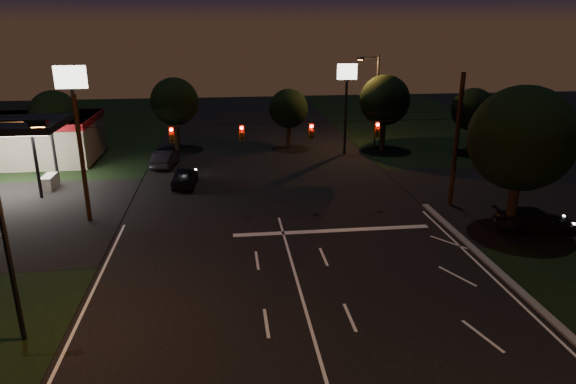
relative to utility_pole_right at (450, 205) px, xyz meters
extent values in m
plane|color=black|center=(-12.00, -15.00, 0.00)|extent=(140.00, 140.00, 0.00)
cube|color=black|center=(8.00, 1.00, 0.00)|extent=(20.00, 16.00, 0.02)
cube|color=silver|center=(-9.00, -3.50, 0.01)|extent=(12.00, 0.50, 0.01)
cylinder|color=black|center=(0.00, 0.00, 0.00)|extent=(0.30, 0.30, 9.00)
cylinder|color=black|center=(-24.00, 0.00, 0.00)|extent=(0.28, 0.28, 8.00)
cylinder|color=black|center=(-12.00, 0.00, 6.00)|extent=(24.00, 0.03, 0.03)
cylinder|color=black|center=(-12.00, 0.00, 6.50)|extent=(24.00, 0.02, 0.02)
cube|color=#3F3307|center=(-18.50, 0.00, 5.45)|extent=(0.32, 0.26, 1.00)
sphere|color=#FF0705|center=(-18.50, -0.16, 5.78)|extent=(0.22, 0.22, 0.22)
sphere|color=black|center=(-18.50, -0.16, 5.45)|extent=(0.20, 0.20, 0.20)
sphere|color=black|center=(-18.50, -0.16, 5.12)|extent=(0.20, 0.20, 0.20)
cube|color=#3F3307|center=(-14.20, 0.00, 5.45)|extent=(0.32, 0.26, 1.00)
sphere|color=#FF0705|center=(-14.20, -0.16, 5.78)|extent=(0.22, 0.22, 0.22)
sphere|color=black|center=(-14.20, -0.16, 5.45)|extent=(0.20, 0.20, 0.20)
sphere|color=black|center=(-14.20, -0.16, 5.12)|extent=(0.20, 0.20, 0.20)
cube|color=#3F3307|center=(-9.80, 0.00, 5.45)|extent=(0.32, 0.26, 1.00)
sphere|color=#FF0705|center=(-9.80, -0.16, 5.78)|extent=(0.22, 0.22, 0.22)
sphere|color=black|center=(-9.80, -0.16, 5.45)|extent=(0.20, 0.20, 0.20)
sphere|color=black|center=(-9.80, -0.16, 5.12)|extent=(0.20, 0.20, 0.20)
cube|color=#3F3307|center=(-5.50, 0.00, 5.45)|extent=(0.32, 0.26, 1.00)
sphere|color=#FF0705|center=(-5.50, -0.16, 5.78)|extent=(0.22, 0.22, 0.22)
sphere|color=black|center=(-5.50, -0.16, 5.45)|extent=(0.20, 0.20, 0.20)
sphere|color=black|center=(-5.50, -0.16, 5.12)|extent=(0.20, 0.20, 0.20)
cube|color=gray|center=(-34.00, 16.00, 2.00)|extent=(14.00, 8.00, 4.00)
cube|color=maroon|center=(-34.00, 16.00, 3.70)|extent=(14.20, 8.20, 0.60)
cube|color=gray|center=(-28.50, 7.00, 0.55)|extent=(0.80, 2.00, 1.10)
cylinder|color=black|center=(-28.50, 5.00, 2.40)|extent=(0.24, 0.24, 4.80)
cylinder|color=black|center=(-28.50, 9.00, 2.40)|extent=(0.24, 0.24, 4.80)
cylinder|color=black|center=(-26.00, 7.00, 3.75)|extent=(0.24, 0.24, 7.50)
cube|color=white|center=(-26.00, 7.00, 8.30)|extent=(2.20, 0.30, 1.60)
cylinder|color=black|center=(-4.00, 15.00, 3.50)|extent=(0.24, 0.24, 7.00)
cube|color=white|center=(-4.00, 15.00, 7.70)|extent=(1.80, 0.30, 1.40)
cylinder|color=black|center=(-23.50, -13.00, 4.50)|extent=(0.20, 0.20, 9.00)
cylinder|color=black|center=(-22.60, -13.00, 8.80)|extent=(1.80, 0.12, 0.12)
cube|color=black|center=(-21.70, -13.00, 8.70)|extent=(0.60, 0.35, 0.22)
cube|color=orange|center=(-21.70, -13.00, 8.58)|extent=(0.45, 0.25, 0.04)
cylinder|color=black|center=(-0.50, 17.00, 4.50)|extent=(0.20, 0.20, 9.00)
cylinder|color=black|center=(-1.40, 17.00, 8.80)|extent=(1.80, 0.12, 0.12)
cube|color=black|center=(-2.30, 17.00, 8.70)|extent=(0.60, 0.35, 0.22)
cube|color=orange|center=(-2.30, 17.00, 8.58)|extent=(0.45, 0.25, 0.04)
cylinder|color=black|center=(1.50, -5.00, 2.00)|extent=(0.60, 0.60, 4.00)
sphere|color=black|center=(1.50, -5.00, 5.76)|extent=(6.00, 6.00, 6.00)
sphere|color=black|center=(2.10, -4.55, 5.58)|extent=(4.50, 4.50, 4.50)
sphere|color=black|center=(0.90, -4.70, 5.62)|extent=(4.20, 4.20, 4.20)
cylinder|color=black|center=(-30.00, 15.00, 1.50)|extent=(0.49, 0.49, 3.00)
sphere|color=black|center=(-30.00, 15.00, 4.32)|extent=(4.20, 4.20, 4.20)
sphere|color=black|center=(-29.58, 15.32, 4.19)|extent=(3.15, 3.15, 3.15)
sphere|color=black|center=(-30.42, 15.21, 4.23)|extent=(2.94, 2.94, 2.94)
cylinder|color=black|center=(-20.00, 19.00, 1.62)|extent=(0.52, 0.52, 3.25)
sphere|color=black|center=(-20.00, 19.00, 4.68)|extent=(4.60, 4.60, 4.60)
sphere|color=black|center=(-19.54, 19.34, 4.54)|extent=(3.45, 3.45, 3.45)
sphere|color=black|center=(-20.46, 19.23, 4.58)|extent=(3.22, 3.22, 3.22)
cylinder|color=black|center=(-9.00, 18.00, 1.38)|extent=(0.47, 0.47, 2.75)
sphere|color=black|center=(-9.00, 18.00, 3.96)|extent=(3.80, 3.80, 3.80)
sphere|color=black|center=(-8.62, 18.28, 3.85)|extent=(2.85, 2.85, 2.85)
sphere|color=black|center=(-9.38, 18.19, 3.87)|extent=(2.66, 2.66, 2.66)
cylinder|color=black|center=(0.00, 16.00, 1.70)|extent=(0.53, 0.53, 3.40)
sphere|color=black|center=(0.00, 16.00, 4.90)|extent=(4.80, 4.80, 4.80)
sphere|color=black|center=(0.48, 16.36, 4.75)|extent=(3.60, 3.60, 3.60)
sphere|color=black|center=(-0.48, 16.24, 4.79)|extent=(3.36, 3.36, 3.36)
cylinder|color=black|center=(8.00, 14.00, 1.45)|extent=(0.48, 0.48, 2.90)
sphere|color=black|center=(8.00, 14.00, 4.18)|extent=(4.00, 4.00, 4.00)
sphere|color=black|center=(8.40, 14.30, 4.06)|extent=(3.00, 3.00, 3.00)
sphere|color=black|center=(7.60, 14.20, 4.09)|extent=(2.80, 2.80, 2.80)
imported|color=black|center=(-18.49, 6.69, 0.73)|extent=(2.05, 4.39, 1.46)
imported|color=black|center=(-20.52, 12.49, 0.73)|extent=(2.22, 4.59, 1.45)
imported|color=black|center=(3.12, -5.00, 0.70)|extent=(5.06, 2.64, 1.40)
camera|label=1|loc=(-15.19, -31.71, 12.10)|focal=32.00mm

